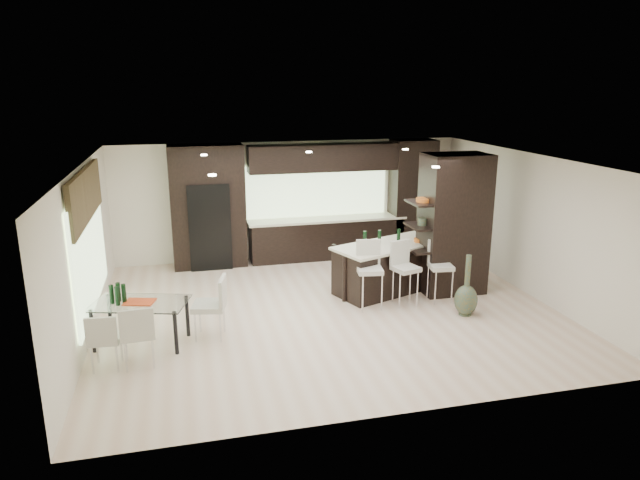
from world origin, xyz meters
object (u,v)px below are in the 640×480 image
object	(u,v)px
stool_left	(369,282)
chair_far	(106,342)
dining_table	(142,323)
chair_near	(138,337)
stool_mid	(405,280)
floor_vase	(467,285)
stool_right	(440,277)
bench	(382,279)
chair_end	(209,310)
kitchen_island	(390,267)

from	to	relation	value
stool_left	chair_far	xyz separation A→B (m)	(-4.38, -1.26, -0.11)
dining_table	chair_near	size ratio (longest dim) A/B	1.64
stool_mid	chair_far	bearing A→B (deg)	177.87
stool_mid	chair_far	size ratio (longest dim) A/B	1.21
stool_left	floor_vase	xyz separation A→B (m)	(1.55, -0.72, 0.05)
chair_near	stool_right	bearing A→B (deg)	9.84
stool_mid	bench	xyz separation A→B (m)	(-0.17, 0.75, -0.22)
floor_vase	chair_end	xyz separation A→B (m)	(-4.44, 0.15, -0.09)
stool_right	floor_vase	bearing A→B (deg)	-70.67
kitchen_island	chair_far	size ratio (longest dim) A/B	2.88
dining_table	chair_end	size ratio (longest dim) A/B	1.54
floor_vase	dining_table	distance (m)	5.49
stool_left	chair_end	distance (m)	2.94
stool_left	chair_near	distance (m)	4.13
chair_far	chair_near	bearing A→B (deg)	1.85
chair_end	stool_mid	bearing A→B (deg)	-67.89
floor_vase	chair_far	xyz separation A→B (m)	(-5.93, -0.54, -0.16)
kitchen_island	dining_table	world-z (taller)	kitchen_island
stool_left	stool_mid	world-z (taller)	stool_left
chair_end	stool_right	bearing A→B (deg)	-69.29
dining_table	chair_near	distance (m)	0.72
stool_mid	dining_table	xyz separation A→B (m)	(-4.63, -0.57, -0.13)
stool_right	dining_table	distance (m)	5.36
stool_mid	floor_vase	xyz separation A→B (m)	(0.85, -0.73, 0.07)
stool_mid	chair_far	distance (m)	5.23
chair_far	chair_end	size ratio (longest dim) A/B	0.85
stool_left	stool_right	size ratio (longest dim) A/B	1.07
bench	floor_vase	bearing A→B (deg)	-75.65
bench	chair_far	bearing A→B (deg)	-177.89
stool_right	bench	bearing A→B (deg)	146.62
floor_vase	chair_near	xyz separation A→B (m)	(-5.48, -0.57, -0.12)
kitchen_island	stool_right	xyz separation A→B (m)	(0.70, -0.80, -0.01)
stool_mid	stool_right	size ratio (longest dim) A/B	1.03
stool_right	chair_end	xyz separation A→B (m)	(-4.28, -0.58, -0.00)
kitchen_island	stool_mid	bearing A→B (deg)	-110.77
bench	floor_vase	world-z (taller)	floor_vase
stool_mid	chair_near	distance (m)	4.81
chair_far	chair_end	distance (m)	1.65
dining_table	kitchen_island	bearing A→B (deg)	33.07
stool_mid	bench	world-z (taller)	stool_mid
stool_right	dining_table	world-z (taller)	stool_right
bench	chair_far	distance (m)	5.31
stool_left	stool_mid	distance (m)	0.70
stool_mid	floor_vase	size ratio (longest dim) A/B	0.87
stool_left	chair_near	bearing A→B (deg)	-152.68
kitchen_island	stool_left	world-z (taller)	stool_left
kitchen_island	bench	size ratio (longest dim) A/B	1.69
bench	dining_table	bearing A→B (deg)	176.27
chair_end	chair_near	bearing A→B (deg)	137.44
stool_right	chair_near	world-z (taller)	stool_right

